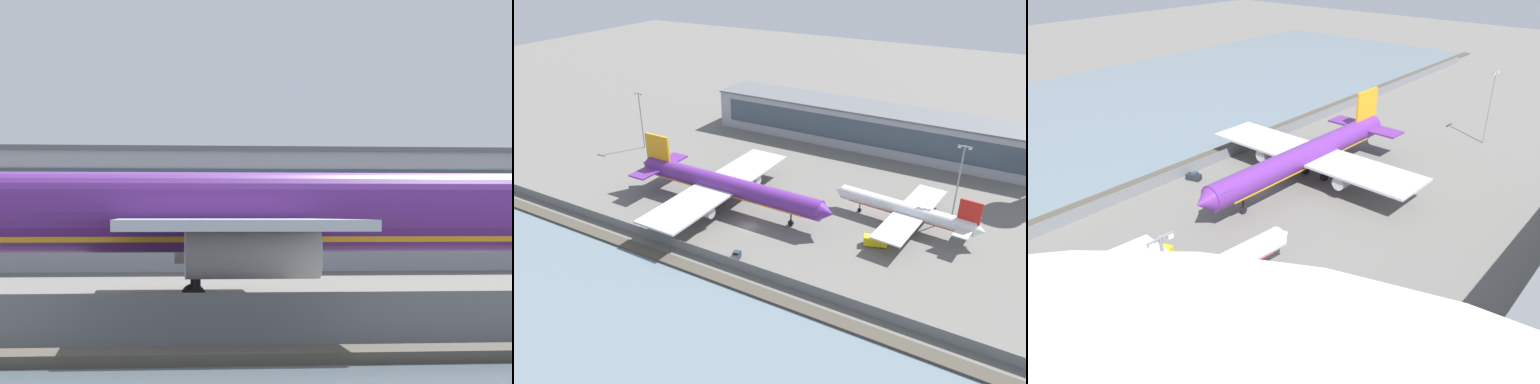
{
  "view_description": "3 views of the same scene",
  "coord_description": "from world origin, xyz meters",
  "views": [
    {
      "loc": [
        -17.85,
        -68.94,
        5.9
      ],
      "look_at": [
        -9.51,
        5.03,
        7.32
      ],
      "focal_mm": 85.0,
      "sensor_mm": 36.0,
      "label": 1
    },
    {
      "loc": [
        55.24,
        -86.44,
        61.33
      ],
      "look_at": [
        0.19,
        9.89,
        4.95
      ],
      "focal_mm": 35.0,
      "sensor_mm": 36.0,
      "label": 2
    },
    {
      "loc": [
        65.79,
        64.52,
        46.51
      ],
      "look_at": [
        0.95,
        9.17,
        2.86
      ],
      "focal_mm": 35.0,
      "sensor_mm": 36.0,
      "label": 3
    }
  ],
  "objects": [
    {
      "name": "passenger_jet_white_red",
      "position": [
        32.28,
        18.94,
        4.16
      ],
      "size": [
        37.05,
        31.91,
        10.9
      ],
      "color": "white",
      "rests_on": "ground"
    },
    {
      "name": "baggage_tug",
      "position": [
        4.86,
        -12.96,
        0.81
      ],
      "size": [
        2.48,
        3.53,
        1.8
      ],
      "color": "#1E2328",
      "rests_on": "ground"
    },
    {
      "name": "apron_light_mast_apron_east",
      "position": [
        -56.82,
        26.21,
        10.42
      ],
      "size": [
        3.2,
        0.4,
        18.33
      ],
      "color": "gray",
      "rests_on": "ground"
    },
    {
      "name": "cargo_jet_purple",
      "position": [
        -10.53,
        5.8,
        5.85
      ],
      "size": [
        57.56,
        49.66,
        15.35
      ],
      "color": "#602889",
      "rests_on": "ground"
    },
    {
      "name": "perimeter_fence",
      "position": [
        0.0,
        -16.0,
        1.25
      ],
      "size": [
        280.0,
        0.1,
        2.5
      ],
      "color": "slate",
      "rests_on": "ground"
    },
    {
      "name": "ops_van",
      "position": [
        28.8,
        7.0,
        1.28
      ],
      "size": [
        5.6,
        3.71,
        2.48
      ],
      "color": "yellow",
      "rests_on": "ground"
    },
    {
      "name": "waterfront_lagoon",
      "position": [
        0.0,
        -71.0,
        0.0
      ],
      "size": [
        320.0,
        98.0,
        0.01
      ],
      "color": "slate",
      "rests_on": "ground"
    },
    {
      "name": "shoreline_seawall",
      "position": [
        0.0,
        -20.5,
        0.25
      ],
      "size": [
        320.0,
        3.0,
        0.5
      ],
      "color": "#474238",
      "rests_on": "ground"
    },
    {
      "name": "ground_plane",
      "position": [
        0.0,
        0.0,
        0.0
      ],
      "size": [
        500.0,
        500.0,
        0.0
      ],
      "primitive_type": "plane",
      "color": "#66635E"
    },
    {
      "name": "apron_light_mast_apron_west",
      "position": [
        41.38,
        27.17,
        11.04
      ],
      "size": [
        3.2,
        0.4,
        19.54
      ],
      "color": "gray",
      "rests_on": "ground"
    }
  ]
}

